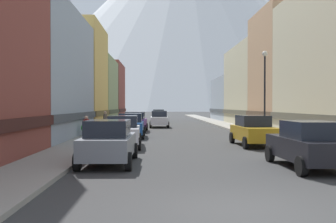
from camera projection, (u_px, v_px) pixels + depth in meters
The scene contains 24 objects.
ground_plane at pixel (240, 210), 8.55m from camera, with size 400.00×400.00×0.00m, color #353535.
sidewalk_left at pixel (118, 126), 43.34m from camera, with size 2.50×100.00×0.15m, color gray.
sidewalk_right at pixel (227, 125), 43.71m from camera, with size 2.50×100.00×0.15m, color gray.
storefront_left_1 at pixel (31, 77), 26.94m from camera, with size 6.92×13.74×9.16m.
storefront_left_2 at pixel (53, 79), 39.00m from camera, with size 10.28×9.58×10.58m.
storefront_left_3 at pixel (89, 92), 49.86m from camera, with size 6.94×11.29×8.50m.
storefront_left_4 at pixel (93, 93), 61.78m from camera, with size 9.92×11.58×9.18m.
storefront_right_2 at pixel (301, 73), 35.10m from camera, with size 8.26×8.37×11.09m.
storefront_right_3 at pixel (265, 87), 46.21m from camera, with size 7.83×13.82×9.52m.
storefront_right_4 at pixel (247, 100), 59.73m from camera, with size 10.12×13.07×6.66m.
car_left_0 at pixel (109, 142), 15.22m from camera, with size 2.11×4.42×1.78m.
car_left_1 at pixel (123, 131), 21.60m from camera, with size 2.19×4.46×1.78m.
car_left_2 at pixel (131, 125), 28.05m from camera, with size 2.11×4.42×1.78m.
car_left_3 at pixel (135, 122), 34.23m from camera, with size 2.17×4.45×1.78m.
car_right_0 at pixel (309, 144), 14.21m from camera, with size 2.14×4.43×1.78m.
car_right_1 at pixel (254, 130), 22.25m from camera, with size 2.16×4.45×1.78m.
car_driving_0 at pixel (159, 119), 41.33m from camera, with size 2.06×4.40×1.78m.
car_driving_1 at pixel (159, 115), 56.57m from camera, with size 2.06×4.40×1.78m.
trash_bin_right at pixel (312, 138), 20.16m from camera, with size 0.59×0.59×0.98m.
potted_plant_0 at pixel (86, 129), 27.30m from camera, with size 0.65×0.65×0.94m.
pedestrian_0 at pixel (86, 129), 23.55m from camera, with size 0.36×0.36×1.58m.
pedestrian_1 at pixel (105, 122), 32.29m from camera, with size 0.36×0.36×1.73m.
streetlamp_right at pixel (265, 81), 25.40m from camera, with size 0.36×0.36×5.86m.
mountain_backdrop at pixel (186, 17), 267.96m from camera, with size 247.15×247.15×129.80m, color silver.
Camera 1 is at (-1.89, -8.46, 2.35)m, focal length 40.65 mm.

